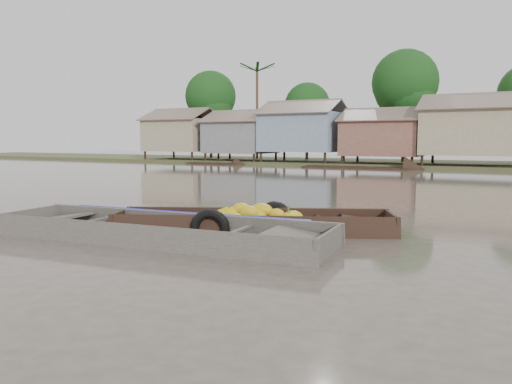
% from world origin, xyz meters
% --- Properties ---
extents(ground, '(120.00, 120.00, 0.00)m').
position_xyz_m(ground, '(0.00, 0.00, 0.00)').
color(ground, '#4C463A').
rests_on(ground, ground).
extents(riverbank, '(120.00, 12.47, 10.22)m').
position_xyz_m(riverbank, '(3.03, 31.86, 3.07)').
color(riverbank, '#384723').
rests_on(riverbank, ground).
extents(banana_boat, '(6.36, 3.97, 0.90)m').
position_xyz_m(banana_boat, '(0.36, 0.44, 0.19)').
color(banana_boat, black).
rests_on(banana_boat, ground).
extents(viewer_boat, '(7.54, 2.57, 0.60)m').
position_xyz_m(viewer_boat, '(-0.79, -1.28, 0.06)').
color(viewer_boat, '#3A3531').
rests_on(viewer_boat, ground).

